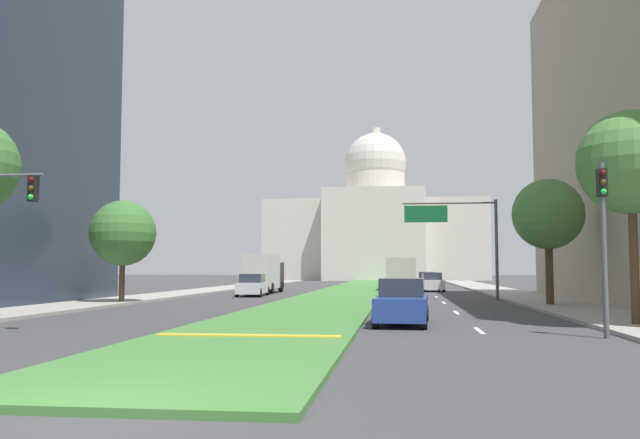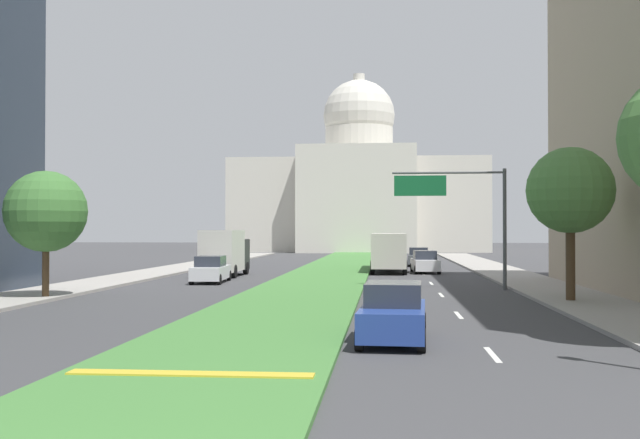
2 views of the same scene
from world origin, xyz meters
The scene contains 16 objects.
ground_plane centered at (0.00, 55.28, 0.00)m, with size 260.00×260.00×0.00m, color #3D3D3F.
grass_median centered at (0.00, 49.76, 0.07)m, with size 5.85×99.51×0.14m, color #427A38.
median_curb_nose centered at (0.00, 9.60, 0.16)m, with size 5.27×0.50×0.04m, color gold.
lane_dashes_right centered at (6.85, 35.81, 0.00)m, with size 0.16×47.44×0.01m.
sidewalk_left centered at (-12.77, 44.23, 0.07)m, with size 4.00×99.51×0.15m, color #9E9991.
sidewalk_right centered at (12.77, 44.23, 0.07)m, with size 4.00×99.51×0.15m, color #9E9991.
capitol_building centered at (0.00, 109.67, 8.97)m, with size 38.36×22.53×27.63m.
overhead_guide_sign centered at (8.17, 34.70, 4.67)m, with size 6.09×0.20×6.50m.
street_tree_left_mid centered at (-11.49, 27.25, 4.05)m, with size 3.76×3.76×5.95m.
street_tree_right_mid centered at (12.16, 27.49, 4.91)m, with size 3.78×3.78×6.84m.
sedan_lead_stopped centered at (4.34, 15.67, 0.79)m, with size 2.08×4.67×1.69m.
sedan_midblock centered at (-6.49, 38.80, 0.77)m, with size 2.08×4.77×1.64m.
sedan_distant centered at (7.05, 50.33, 0.79)m, with size 2.08×4.54×1.67m.
sedan_far_horizon centered at (7.05, 61.16, 0.78)m, with size 2.09×4.40×1.66m.
box_truck_delivery centered at (-6.99, 45.03, 1.68)m, with size 2.40×6.40×3.20m.
city_bus centered at (4.34, 52.14, 1.77)m, with size 2.62×11.00×2.95m.
Camera 2 is at (4.12, -5.91, 3.19)m, focal length 41.94 mm.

